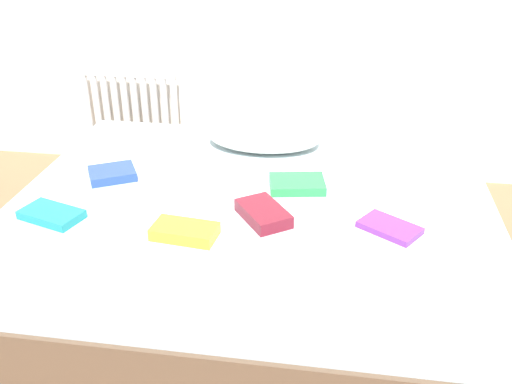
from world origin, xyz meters
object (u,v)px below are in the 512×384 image
(pillow, at_px, (264,136))
(textbook_teal, at_px, (52,214))
(textbook_white, at_px, (396,187))
(textbook_green, at_px, (297,184))
(textbook_blue, at_px, (112,174))
(radiator, at_px, (131,111))
(textbook_purple, at_px, (390,228))
(bed, at_px, (254,244))
(textbook_maroon, at_px, (263,213))
(textbook_yellow, at_px, (185,231))

(pillow, bearing_deg, textbook_teal, -130.82)
(textbook_white, relative_size, textbook_green, 0.98)
(pillow, height_order, textbook_white, pillow)
(pillow, bearing_deg, textbook_blue, -143.69)
(pillow, distance_m, textbook_blue, 0.76)
(pillow, relative_size, textbook_white, 2.45)
(textbook_blue, height_order, textbook_white, textbook_blue)
(radiator, height_order, textbook_white, radiator)
(textbook_purple, bearing_deg, pillow, 162.53)
(textbook_white, height_order, textbook_green, same)
(bed, xyz_separation_m, textbook_maroon, (0.07, -0.21, 0.28))
(textbook_teal, bearing_deg, bed, 41.05)
(pillow, distance_m, textbook_white, 0.73)
(textbook_yellow, height_order, textbook_white, textbook_yellow)
(textbook_teal, height_order, textbook_maroon, textbook_maroon)
(textbook_teal, height_order, textbook_purple, textbook_teal)
(textbook_maroon, distance_m, textbook_green, 0.30)
(textbook_yellow, xyz_separation_m, textbook_white, (0.79, 0.49, -0.00))
(textbook_green, bearing_deg, textbook_teal, -166.54)
(bed, height_order, pillow, pillow)
(pillow, bearing_deg, bed, -86.77)
(textbook_teal, relative_size, textbook_purple, 1.09)
(textbook_green, bearing_deg, textbook_purple, -48.15)
(textbook_teal, height_order, textbook_green, textbook_green)
(textbook_teal, bearing_deg, textbook_maroon, 25.81)
(textbook_purple, bearing_deg, textbook_white, 116.68)
(textbook_teal, xyz_separation_m, textbook_blue, (0.10, 0.38, 0.00))
(bed, relative_size, textbook_white, 8.80)
(radiator, height_order, textbook_yellow, radiator)
(textbook_yellow, relative_size, textbook_teal, 1.00)
(textbook_teal, xyz_separation_m, textbook_purple, (1.29, 0.11, -0.00))
(textbook_maroon, relative_size, textbook_blue, 1.18)
(bed, height_order, textbook_yellow, textbook_yellow)
(bed, relative_size, textbook_blue, 10.24)
(radiator, relative_size, textbook_purple, 2.88)
(pillow, relative_size, textbook_maroon, 2.43)
(radiator, relative_size, textbook_green, 2.70)
(textbook_teal, distance_m, textbook_green, 1.00)
(textbook_teal, relative_size, textbook_white, 1.04)
(textbook_purple, xyz_separation_m, textbook_green, (-0.37, 0.29, 0.01))
(textbook_teal, height_order, textbook_blue, textbook_blue)
(pillow, bearing_deg, textbook_green, -64.79)
(textbook_maroon, bearing_deg, textbook_yellow, -92.91)
(textbook_blue, bearing_deg, textbook_green, -27.08)
(bed, height_order, textbook_maroon, textbook_maroon)
(textbook_blue, height_order, textbook_purple, textbook_blue)
(textbook_maroon, bearing_deg, bed, 162.76)
(textbook_purple, bearing_deg, radiator, 171.16)
(textbook_maroon, distance_m, textbook_purple, 0.48)
(textbook_teal, xyz_separation_m, textbook_white, (1.33, 0.44, 0.00))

